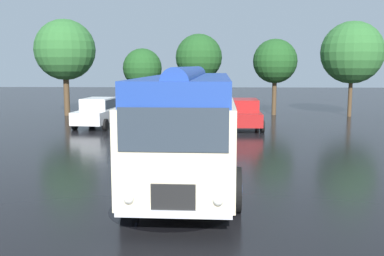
% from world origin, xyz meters
% --- Properties ---
extents(ground_plane, '(120.00, 120.00, 0.00)m').
position_xyz_m(ground_plane, '(0.00, 0.00, 0.00)').
color(ground_plane, black).
extents(vintage_bus, '(3.09, 10.20, 3.49)m').
position_xyz_m(vintage_bus, '(0.36, 0.49, 1.89)').
color(vintage_bus, beige).
rests_on(vintage_bus, ground).
extents(car_near_left, '(2.30, 4.36, 1.66)m').
position_xyz_m(car_near_left, '(-5.44, 12.32, 0.85)').
color(car_near_left, silver).
rests_on(car_near_left, ground).
extents(car_mid_left, '(2.22, 4.32, 1.66)m').
position_xyz_m(car_mid_left, '(-2.80, 11.55, 0.85)').
color(car_mid_left, silver).
rests_on(car_mid_left, ground).
extents(car_mid_right, '(2.12, 4.28, 1.66)m').
position_xyz_m(car_mid_right, '(-0.08, 11.19, 0.85)').
color(car_mid_right, maroon).
rests_on(car_mid_right, ground).
extents(car_far_right, '(1.99, 4.22, 1.66)m').
position_xyz_m(car_far_right, '(2.91, 11.86, 0.85)').
color(car_far_right, maroon).
rests_on(car_far_right, ground).
extents(tree_far_left, '(4.22, 4.22, 6.72)m').
position_xyz_m(tree_far_left, '(-9.18, 18.24, 4.53)').
color(tree_far_left, '#4C3823').
rests_on(tree_far_left, ground).
extents(tree_left_of_centre, '(2.80, 2.80, 4.74)m').
position_xyz_m(tree_left_of_centre, '(-3.82, 19.25, 3.37)').
color(tree_left_of_centre, '#4C3823').
rests_on(tree_left_of_centre, ground).
extents(tree_centre, '(3.27, 3.27, 5.73)m').
position_xyz_m(tree_centre, '(0.13, 18.78, 4.13)').
color(tree_centre, '#4C3823').
rests_on(tree_centre, ground).
extents(tree_right_of_centre, '(3.13, 3.13, 5.40)m').
position_xyz_m(tree_right_of_centre, '(5.68, 19.07, 3.81)').
color(tree_right_of_centre, '#4C3823').
rests_on(tree_right_of_centre, ground).
extents(tree_far_right, '(4.25, 4.25, 6.53)m').
position_xyz_m(tree_far_right, '(10.62, 18.24, 4.49)').
color(tree_far_right, '#4C3823').
rests_on(tree_far_right, ground).
extents(puddle_patch, '(3.13, 3.13, 0.01)m').
position_xyz_m(puddle_patch, '(0.04, -2.53, 0.00)').
color(puddle_patch, black).
rests_on(puddle_patch, ground).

